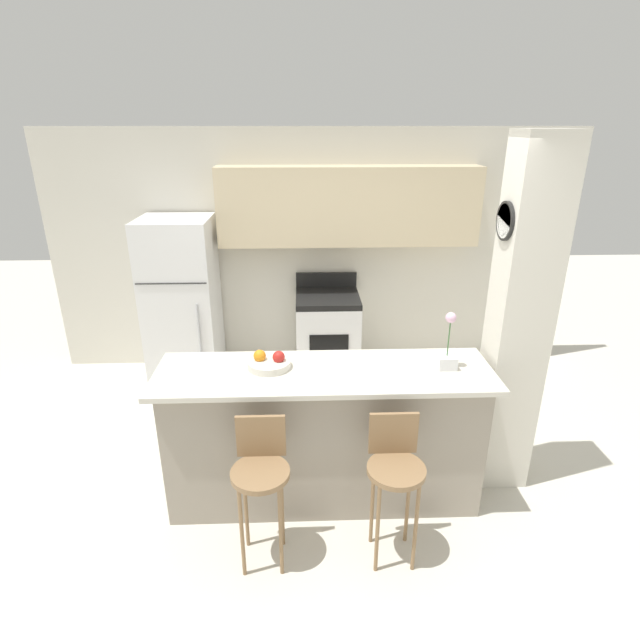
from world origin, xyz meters
name	(u,v)px	position (x,y,z in m)	size (l,w,h in m)	color
ground_plane	(324,494)	(0.00, 0.00, 0.00)	(14.00, 14.00, 0.00)	beige
wall_back	(329,233)	(0.15, 2.21, 1.50)	(5.60, 0.38, 2.55)	silver
pillar_right	(518,324)	(1.36, 0.18, 1.28)	(0.38, 0.32, 2.55)	silver
counter_bar	(324,435)	(0.00, 0.00, 0.52)	(2.27, 0.65, 1.04)	gray
refrigerator	(182,303)	(-1.38, 1.90, 0.86)	(0.70, 0.70, 1.73)	white
stove_range	(327,335)	(0.12, 1.93, 0.46)	(0.66, 0.64, 1.07)	white
bar_stool_left	(261,472)	(-0.40, -0.53, 0.64)	(0.35, 0.35, 0.96)	olive
bar_stool_right	(395,469)	(0.40, -0.53, 0.64)	(0.35, 0.35, 0.96)	olive
orchid_vase	(447,353)	(0.83, 0.02, 1.15)	(0.12, 0.12, 0.40)	white
fruit_bowl	(269,362)	(-0.37, 0.07, 1.07)	(0.29, 0.29, 0.12)	silver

